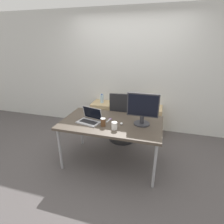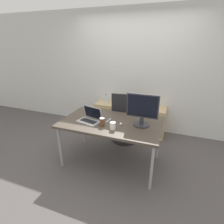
# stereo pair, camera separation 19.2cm
# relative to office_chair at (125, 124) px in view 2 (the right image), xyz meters

# --- Properties ---
(ground_plane) EXTENTS (14.00, 14.00, 0.00)m
(ground_plane) POSITION_rel_office_chair_xyz_m (-0.02, -0.73, -0.40)
(ground_plane) COLOR #514C4C
(wall_back) EXTENTS (10.00, 0.05, 2.60)m
(wall_back) POSITION_rel_office_chair_xyz_m (-0.02, 0.72, 0.90)
(wall_back) COLOR silver
(wall_back) RESTS_ON ground_plane
(desk) EXTENTS (1.57, 0.90, 0.76)m
(desk) POSITION_rel_office_chair_xyz_m (-0.02, -0.73, 0.31)
(desk) COLOR #473D33
(desk) RESTS_ON ground_plane
(office_chair) EXTENTS (0.56, 0.58, 1.06)m
(office_chair) POSITION_rel_office_chair_xyz_m (0.00, 0.00, 0.00)
(office_chair) COLOR #232326
(office_chair) RESTS_ON ground_plane
(cabinet_left) EXTENTS (0.44, 0.44, 0.63)m
(cabinet_left) POSITION_rel_office_chair_xyz_m (-0.59, 0.47, -0.08)
(cabinet_left) COLOR tan
(cabinet_left) RESTS_ON ground_plane
(cabinet_right) EXTENTS (0.44, 0.44, 0.63)m
(cabinet_right) POSITION_rel_office_chair_xyz_m (0.54, 0.47, -0.08)
(cabinet_right) COLOR tan
(cabinet_right) RESTS_ON ground_plane
(water_bottle) EXTENTS (0.08, 0.08, 0.21)m
(water_bottle) POSITION_rel_office_chair_xyz_m (-0.59, 0.47, 0.33)
(water_bottle) COLOR silver
(water_bottle) RESTS_ON cabinet_left
(laptop_center) EXTENTS (0.39, 0.33, 0.22)m
(laptop_center) POSITION_rel_office_chair_xyz_m (-0.34, -0.82, 0.41)
(laptop_center) COLOR #ADADB2
(laptop_center) RESTS_ON desk
(monitor) EXTENTS (0.47, 0.24, 0.49)m
(monitor) POSITION_rel_office_chair_xyz_m (0.46, -0.69, 0.60)
(monitor) COLOR #2D2D33
(monitor) RESTS_ON desk
(mouse) EXTENTS (0.04, 0.06, 0.03)m
(mouse) POSITION_rel_office_chair_xyz_m (0.16, -0.78, 0.38)
(mouse) COLOR silver
(mouse) RESTS_ON desk
(coffee_cup_white) EXTENTS (0.08, 0.08, 0.11)m
(coffee_cup_white) POSITION_rel_office_chair_xyz_m (0.10, -0.96, 0.42)
(coffee_cup_white) COLOR white
(coffee_cup_white) RESTS_ON desk
(coffee_cup_brown) EXTENTS (0.07, 0.07, 0.13)m
(coffee_cup_brown) POSITION_rel_office_chair_xyz_m (-0.09, -0.90, 0.42)
(coffee_cup_brown) COLOR brown
(coffee_cup_brown) RESTS_ON desk
(scissors) EXTENTS (0.05, 0.17, 0.01)m
(scissors) POSITION_rel_office_chair_xyz_m (-0.07, -0.68, 0.37)
(scissors) COLOR #B2B2B7
(scissors) RESTS_ON desk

